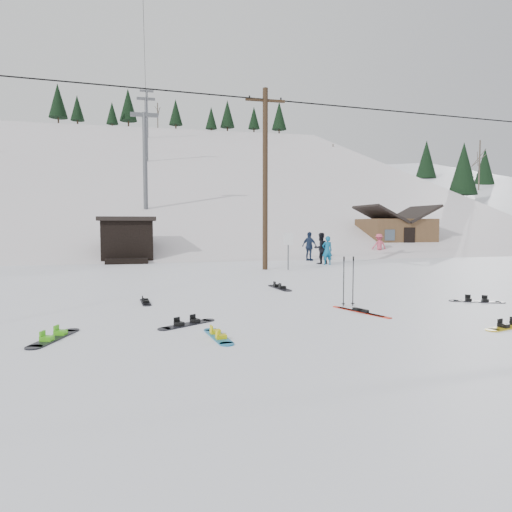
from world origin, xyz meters
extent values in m
plane|color=white|center=(0.00, 0.00, 0.00)|extent=(200.00, 200.00, 0.00)
cube|color=white|center=(0.00, 55.00, -12.00)|extent=(60.00, 85.24, 65.97)
cube|color=white|center=(38.00, 50.00, -11.00)|extent=(45.66, 93.98, 54.59)
cylinder|color=#3A2819|center=(2.00, 14.00, 4.50)|extent=(0.26, 0.26, 9.00)
cube|color=#3A2819|center=(2.00, 14.00, 8.40)|extent=(2.00, 0.12, 0.12)
cylinder|color=black|center=(2.00, 14.00, 8.52)|extent=(0.08, 0.08, 0.12)
cylinder|color=#595B60|center=(3.10, 13.60, 0.90)|extent=(0.07, 0.07, 1.80)
cube|color=white|center=(3.10, 13.56, 1.55)|extent=(0.50, 0.04, 0.60)
cube|color=black|center=(-5.00, 21.00, 1.25)|extent=(3.00, 3.00, 2.50)
cube|color=black|center=(-5.00, 21.00, 2.62)|extent=(3.40, 3.40, 0.25)
cube|color=black|center=(-5.00, 19.20, 0.15)|extent=(2.40, 1.20, 0.30)
cylinder|color=#595B60|center=(-4.00, 30.00, 7.25)|extent=(0.36, 0.36, 8.00)
cube|color=#595B60|center=(-4.00, 30.00, 11.05)|extent=(2.20, 0.30, 0.30)
cylinder|color=#595B60|center=(-4.00, 50.00, 13.75)|extent=(0.36, 0.36, 8.00)
cube|color=#595B60|center=(-4.00, 50.00, 17.55)|extent=(2.20, 0.30, 0.30)
cylinder|color=#595B60|center=(-4.00, 70.00, 20.25)|extent=(0.36, 0.36, 8.00)
cube|color=#595B60|center=(-4.00, 70.00, 24.05)|extent=(2.20, 0.30, 0.30)
cube|color=brown|center=(15.00, 24.00, 1.35)|extent=(5.00, 4.00, 2.70)
cube|color=black|center=(13.65, 24.00, 3.05)|extent=(2.69, 4.40, 1.43)
cube|color=black|center=(16.35, 24.00, 3.05)|extent=(2.69, 4.40, 1.43)
cube|color=black|center=(15.00, 21.98, 1.10)|extent=(0.90, 0.06, 1.90)
cube|color=#1A77AC|center=(-2.30, 0.74, 0.01)|extent=(0.44, 1.27, 0.03)
cylinder|color=#1A77AC|center=(-2.38, 1.36, 0.01)|extent=(0.29, 0.29, 0.03)
cylinder|color=#1A77AC|center=(-2.22, 0.13, 0.01)|extent=(0.29, 0.29, 0.03)
cube|color=yellow|center=(-2.33, 0.97, 0.07)|extent=(0.22, 0.18, 0.08)
cube|color=yellow|center=(-2.27, 0.52, 0.07)|extent=(0.22, 0.18, 0.08)
cube|color=#B62312|center=(1.71, 2.41, 0.01)|extent=(0.74, 1.68, 0.02)
cube|color=black|center=(1.71, 2.41, 0.06)|extent=(0.20, 0.33, 0.08)
cube|color=#B62312|center=(1.64, 2.58, 0.01)|extent=(0.74, 1.68, 0.02)
cube|color=black|center=(1.64, 2.58, 0.06)|extent=(0.20, 0.33, 0.08)
cylinder|color=black|center=(1.61, 3.43, 0.68)|extent=(0.03, 0.03, 1.36)
cylinder|color=black|center=(1.61, 3.43, 0.07)|extent=(0.10, 0.10, 0.01)
cylinder|color=black|center=(1.61, 3.43, 1.33)|extent=(0.04, 0.04, 0.12)
cylinder|color=black|center=(1.89, 3.43, 0.68)|extent=(0.03, 0.03, 1.36)
cylinder|color=black|center=(1.89, 3.43, 0.07)|extent=(0.10, 0.10, 0.01)
cylinder|color=black|center=(1.89, 3.43, 1.33)|extent=(0.04, 0.04, 0.12)
cube|color=black|center=(-2.83, 2.02, 0.01)|extent=(1.21, 0.94, 0.03)
cylinder|color=black|center=(-2.30, 2.36, 0.01)|extent=(0.29, 0.29, 0.03)
cylinder|color=black|center=(-3.36, 1.67, 0.01)|extent=(0.29, 0.29, 0.03)
cube|color=black|center=(-2.64, 2.14, 0.07)|extent=(0.24, 0.26, 0.08)
cube|color=black|center=(-3.02, 1.89, 0.07)|extent=(0.24, 0.26, 0.08)
cube|color=black|center=(-3.79, 5.27, 0.01)|extent=(0.34, 1.09, 0.02)
cylinder|color=black|center=(-3.84, 5.81, 0.01)|extent=(0.25, 0.25, 0.02)
cylinder|color=black|center=(-3.74, 4.74, 0.01)|extent=(0.25, 0.25, 0.02)
cube|color=black|center=(-3.81, 5.46, 0.06)|extent=(0.19, 0.15, 0.07)
cube|color=black|center=(-3.77, 5.08, 0.06)|extent=(0.19, 0.15, 0.07)
cube|color=black|center=(-5.52, 1.33, 0.01)|extent=(0.75, 1.40, 0.03)
cylinder|color=black|center=(-5.30, 1.98, 0.01)|extent=(0.31, 0.31, 0.03)
cylinder|color=black|center=(-5.75, 0.69, 0.01)|extent=(0.31, 0.31, 0.03)
cube|color=#47BA15|center=(-5.44, 1.57, 0.07)|extent=(0.27, 0.23, 0.09)
cube|color=#47BA15|center=(-5.61, 1.10, 0.07)|extent=(0.27, 0.23, 0.09)
cube|color=black|center=(5.74, 3.21, 0.01)|extent=(1.26, 0.83, 0.03)
cylinder|color=black|center=(6.30, 2.92, 0.01)|extent=(0.29, 0.29, 0.03)
cylinder|color=black|center=(5.17, 3.49, 0.01)|extent=(0.29, 0.29, 0.03)
cube|color=black|center=(5.94, 3.11, 0.07)|extent=(0.23, 0.25, 0.08)
cube|color=black|center=(5.53, 3.31, 0.07)|extent=(0.23, 0.25, 0.08)
cube|color=gold|center=(4.15, 0.18, 0.01)|extent=(1.31, 0.66, 0.03)
cylinder|color=gold|center=(3.54, -0.01, 0.01)|extent=(0.29, 0.29, 0.03)
cube|color=black|center=(3.93, 0.11, 0.07)|extent=(0.21, 0.25, 0.08)
cube|color=black|center=(0.85, 7.25, 0.01)|extent=(0.49, 1.42, 0.03)
cylinder|color=black|center=(0.76, 7.94, 0.01)|extent=(0.32, 0.32, 0.03)
cylinder|color=black|center=(0.93, 6.56, 0.01)|extent=(0.32, 0.32, 0.03)
cube|color=black|center=(0.81, 7.50, 0.07)|extent=(0.25, 0.20, 0.09)
cube|color=black|center=(0.88, 7.00, 0.07)|extent=(0.25, 0.20, 0.09)
imported|color=#0E618E|center=(6.05, 15.76, 0.81)|extent=(0.60, 0.40, 1.62)
imported|color=black|center=(5.93, 16.47, 0.90)|extent=(1.02, 0.88, 1.80)
imported|color=#D34A64|center=(11.90, 20.74, 0.81)|extent=(1.06, 0.63, 1.62)
imported|color=#1C2946|center=(6.06, 18.75, 0.91)|extent=(0.98, 1.12, 1.81)
camera|label=1|loc=(-3.59, -8.31, 2.29)|focal=32.00mm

